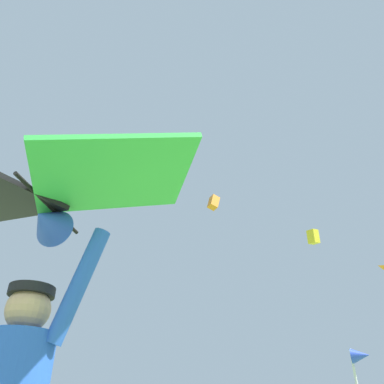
% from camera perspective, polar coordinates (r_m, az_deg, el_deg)
% --- Properties ---
extents(held_stunt_kite, '(1.89, 1.22, 0.42)m').
position_cam_1_polar(held_stunt_kite, '(2.52, -20.16, -0.12)').
color(held_stunt_kite, black).
extents(distant_kite_yellow_mid_right, '(0.94, 1.07, 1.22)m').
position_cam_1_polar(distant_kite_yellow_mid_right, '(32.97, 16.77, -6.08)').
color(distant_kite_yellow_mid_right, yellow).
extents(distant_kite_orange_high_left, '(0.89, 0.99, 1.05)m').
position_cam_1_polar(distant_kite_orange_high_left, '(28.33, 3.06, -1.49)').
color(distant_kite_orange_high_left, orange).
extents(marker_flag, '(0.30, 0.24, 2.18)m').
position_cam_1_polar(marker_flag, '(7.56, 22.80, -21.87)').
color(marker_flag, silver).
rests_on(marker_flag, ground).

